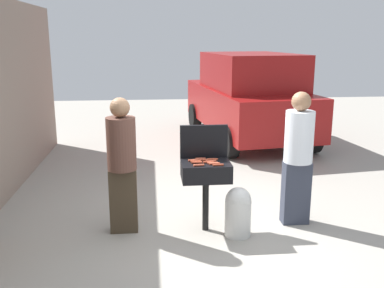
{
  "coord_description": "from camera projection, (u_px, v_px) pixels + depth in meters",
  "views": [
    {
      "loc": [
        -0.65,
        -4.91,
        2.38
      ],
      "look_at": [
        -0.12,
        0.64,
        1.0
      ],
      "focal_mm": 40.59,
      "sensor_mm": 36.0,
      "label": 1
    }
  ],
  "objects": [
    {
      "name": "hot_dog_3",
      "position": [
        196.0,
        161.0,
        5.29
      ],
      "size": [
        0.13,
        0.03,
        0.03
      ],
      "primitive_type": "cylinder",
      "rotation": [
        0.0,
        1.57,
        -0.06
      ],
      "color": "#AD4228",
      "rests_on": "bbq_grill"
    },
    {
      "name": "hot_dog_4",
      "position": [
        211.0,
        161.0,
        5.31
      ],
      "size": [
        0.13,
        0.03,
        0.03
      ],
      "primitive_type": "cylinder",
      "rotation": [
        0.0,
        1.57,
        -0.01
      ],
      "color": "#B74C33",
      "rests_on": "bbq_grill"
    },
    {
      "name": "grill_lid_open",
      "position": [
        204.0,
        141.0,
        5.46
      ],
      "size": [
        0.6,
        0.05,
        0.42
      ],
      "primitive_type": "cube",
      "color": "black",
      "rests_on": "bbq_grill"
    },
    {
      "name": "hot_dog_9",
      "position": [
        208.0,
        162.0,
        5.27
      ],
      "size": [
        0.13,
        0.03,
        0.03
      ],
      "primitive_type": "cylinder",
      "rotation": [
        0.0,
        1.57,
        0.03
      ],
      "color": "#AD4228",
      "rests_on": "bbq_grill"
    },
    {
      "name": "ground_plane",
      "position": [
        206.0,
        234.0,
        5.37
      ],
      "size": [
        24.0,
        24.0,
        0.0
      ],
      "primitive_type": "plane",
      "color": "#9E998E"
    },
    {
      "name": "hot_dog_2",
      "position": [
        213.0,
        159.0,
        5.38
      ],
      "size": [
        0.13,
        0.03,
        0.03
      ],
      "primitive_type": "cylinder",
      "rotation": [
        0.0,
        1.57,
        -0.05
      ],
      "color": "#AD4228",
      "rests_on": "bbq_grill"
    },
    {
      "name": "propane_tank",
      "position": [
        238.0,
        211.0,
        5.28
      ],
      "size": [
        0.32,
        0.32,
        0.62
      ],
      "color": "silver",
      "rests_on": "ground"
    },
    {
      "name": "hot_dog_1",
      "position": [
        193.0,
        160.0,
        5.34
      ],
      "size": [
        0.13,
        0.04,
        0.03
      ],
      "primitive_type": "cylinder",
      "rotation": [
        0.0,
        1.57,
        0.08
      ],
      "color": "#B74C33",
      "rests_on": "bbq_grill"
    },
    {
      "name": "person_right",
      "position": [
        298.0,
        154.0,
        5.5
      ],
      "size": [
        0.36,
        0.36,
        1.73
      ],
      "rotation": [
        0.0,
        0.0,
        2.94
      ],
      "color": "#333847",
      "rests_on": "ground"
    },
    {
      "name": "bbq_grill",
      "position": [
        206.0,
        173.0,
        5.33
      ],
      "size": [
        0.6,
        0.44,
        0.89
      ],
      "color": "black",
      "rests_on": "ground"
    },
    {
      "name": "person_left",
      "position": [
        122.0,
        161.0,
        5.26
      ],
      "size": [
        0.35,
        0.35,
        1.69
      ],
      "rotation": [
        0.0,
        0.0,
        -0.16
      ],
      "color": "#3F3323",
      "rests_on": "ground"
    },
    {
      "name": "hot_dog_6",
      "position": [
        200.0,
        159.0,
        5.41
      ],
      "size": [
        0.13,
        0.03,
        0.03
      ],
      "primitive_type": "cylinder",
      "rotation": [
        0.0,
        1.57,
        -0.01
      ],
      "color": "#B74C33",
      "rests_on": "bbq_grill"
    },
    {
      "name": "hot_dog_7",
      "position": [
        214.0,
        164.0,
        5.2
      ],
      "size": [
        0.13,
        0.04,
        0.03
      ],
      "primitive_type": "cylinder",
      "rotation": [
        0.0,
        1.57,
        0.1
      ],
      "color": "#B74C33",
      "rests_on": "bbq_grill"
    },
    {
      "name": "hot_dog_0",
      "position": [
        199.0,
        165.0,
        5.14
      ],
      "size": [
        0.13,
        0.04,
        0.03
      ],
      "primitive_type": "cylinder",
      "rotation": [
        0.0,
        1.57,
        0.11
      ],
      "color": "#B74C33",
      "rests_on": "bbq_grill"
    },
    {
      "name": "hot_dog_11",
      "position": [
        213.0,
        163.0,
        5.23
      ],
      "size": [
        0.13,
        0.03,
        0.03
      ],
      "primitive_type": "cylinder",
      "rotation": [
        0.0,
        1.57,
        -0.06
      ],
      "color": "#C6593D",
      "rests_on": "bbq_grill"
    },
    {
      "name": "parked_minivan",
      "position": [
        248.0,
        96.0,
        10.14
      ],
      "size": [
        2.48,
        4.61,
        2.02
      ],
      "rotation": [
        0.0,
        0.0,
        3.27
      ],
      "color": "maroon",
      "rests_on": "ground"
    },
    {
      "name": "hot_dog_5",
      "position": [
        203.0,
        160.0,
        5.35
      ],
      "size": [
        0.13,
        0.04,
        0.03
      ],
      "primitive_type": "cylinder",
      "rotation": [
        0.0,
        1.57,
        0.08
      ],
      "color": "#AD4228",
      "rests_on": "bbq_grill"
    },
    {
      "name": "hot_dog_8",
      "position": [
        197.0,
        163.0,
        5.24
      ],
      "size": [
        0.13,
        0.03,
        0.03
      ],
      "primitive_type": "cylinder",
      "rotation": [
        0.0,
        1.57,
        -0.03
      ],
      "color": "#AD4228",
      "rests_on": "bbq_grill"
    },
    {
      "name": "hot_dog_10",
      "position": [
        218.0,
        165.0,
        5.15
      ],
      "size": [
        0.13,
        0.03,
        0.03
      ],
      "primitive_type": "cylinder",
      "rotation": [
        0.0,
        1.57,
        0.01
      ],
      "color": "#AD4228",
      "rests_on": "bbq_grill"
    }
  ]
}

